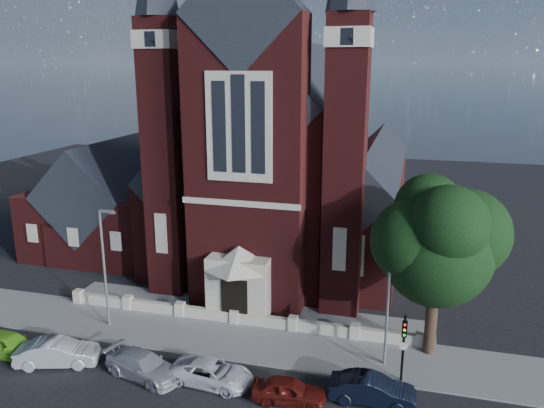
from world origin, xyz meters
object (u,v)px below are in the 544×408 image
Objects in this scene: street_lamp_left at (105,262)px; car_navy at (372,390)px; street_lamp_right at (390,292)px; car_silver_a at (58,353)px; parish_hall at (112,207)px; church at (292,161)px; car_dark_red at (289,391)px; car_lime_van at (8,344)px; car_white_suv at (211,373)px; car_silver_b at (143,366)px; street_tree at (439,246)px; traffic_signal at (404,340)px.

street_lamp_left is 18.33m from car_navy.
car_silver_a is (-18.37, -4.89, -3.83)m from street_lamp_right.
church is at bearing 17.16° from parish_hall.
car_dark_red is (-4.64, -4.82, -3.94)m from street_lamp_right.
car_lime_van is 12.76m from car_white_suv.
church is 17.26m from parish_hall.
street_lamp_left is at bearing -36.75° from car_lime_van.
street_lamp_left is 1.70× the size of car_silver_b.
church is 24.98m from car_silver_b.
street_lamp_right reaches higher than car_silver_b.
street_tree is at bearing -91.14° from car_silver_a.
car_silver_b is 1.07× the size of car_navy.
car_silver_b is at bearing -96.96° from church.
car_dark_red is (8.34, -0.10, -0.03)m from car_silver_b.
car_lime_van is at bearing -116.29° from church.
parish_hall is 31.20m from traffic_signal.
street_lamp_left reaches higher than car_silver_a.
street_lamp_left is 1.74× the size of car_silver_a.
car_silver_a is at bearing -67.78° from parish_hall.
church is 3.26× the size of street_tree.
car_lime_van is at bearing -77.29° from parish_hall.
street_lamp_right is 10.82m from car_white_suv.
car_silver_a is at bearing -94.36° from street_lamp_left.
street_tree is 1.32× the size of street_lamp_left.
street_lamp_right is at bearing -93.77° from car_silver_a.
traffic_signal is at bearing -61.29° from car_silver_b.
car_silver_a is 1.01× the size of car_white_suv.
car_dark_red is (13.36, -4.82, -3.94)m from street_lamp_left.
car_silver_b is (-12.98, -4.71, -3.91)m from street_lamp_right.
parish_hall is at bearing 54.42° from car_navy.
street_lamp_left is at bearing 62.77° from car_silver_b.
church is at bearing 9.29° from car_dark_red.
car_silver_a is 5.40m from car_silver_b.
car_dark_red is at bearing -74.75° from car_silver_b.
street_lamp_right is 5.40m from car_navy.
traffic_signal is at bearing -29.98° from parish_hall.
car_silver_a is 9.30m from car_white_suv.
street_lamp_right is at bearing 120.01° from traffic_signal.
street_lamp_right is 2.09× the size of car_dark_red.
parish_hall reaches higher than car_navy.
parish_hall is 1.51× the size of street_lamp_right.
street_tree reaches higher than car_dark_red.
traffic_signal is 10.55m from car_white_suv.
street_lamp_left is 6.23m from car_silver_a.
street_lamp_left reaches higher than car_white_suv.
car_white_suv is (1.00, -23.27, -7.55)m from church.
street_lamp_right is at bearing 0.00° from street_lamp_left.
church is 23.94m from traffic_signal.
street_tree reaches higher than street_lamp_right.
church reaches higher than street_tree.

